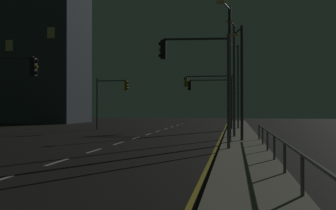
% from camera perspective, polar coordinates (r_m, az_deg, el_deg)
% --- Properties ---
extents(ground_plane, '(112.00, 112.00, 0.00)m').
position_cam_1_polar(ground_plane, '(23.56, -7.26, -5.75)').
color(ground_plane, black).
rests_on(ground_plane, ground).
extents(sidewalk_right, '(2.44, 77.00, 0.14)m').
position_cam_1_polar(sidewalk_right, '(22.50, 11.39, -5.82)').
color(sidewalk_right, gray).
rests_on(sidewalk_right, ground).
extents(lane_markings_center, '(0.14, 50.00, 0.01)m').
position_cam_1_polar(lane_markings_center, '(26.91, -5.02, -5.08)').
color(lane_markings_center, silver).
rests_on(lane_markings_center, ground).
extents(lane_edge_line, '(0.14, 53.00, 0.01)m').
position_cam_1_polar(lane_edge_line, '(27.50, 8.09, -4.98)').
color(lane_edge_line, gold).
rests_on(lane_edge_line, ground).
extents(traffic_light_far_right, '(5.05, 0.35, 5.44)m').
position_cam_1_polar(traffic_light_far_right, '(37.15, 6.71, 2.41)').
color(traffic_light_far_right, '#38383D').
rests_on(traffic_light_far_right, sidewalk_right).
extents(traffic_light_mid_right, '(3.58, 0.66, 5.13)m').
position_cam_1_polar(traffic_light_mid_right, '(21.73, -24.12, 3.35)').
color(traffic_light_mid_right, '#2D3033').
rests_on(traffic_light_mid_right, ground).
extents(traffic_light_mid_left, '(4.47, 0.34, 5.06)m').
position_cam_1_polar(traffic_light_mid_left, '(37.24, 6.69, 1.95)').
color(traffic_light_mid_left, '#2D3033').
rests_on(traffic_light_mid_left, sidewalk_right).
extents(traffic_light_far_center, '(3.45, 0.48, 5.14)m').
position_cam_1_polar(traffic_light_far_center, '(37.49, -8.76, 1.74)').
color(traffic_light_far_center, '#4C4C51').
rests_on(traffic_light_far_center, ground).
extents(traffic_light_far_left, '(3.62, 0.62, 5.80)m').
position_cam_1_polar(traffic_light_far_left, '(19.01, 4.81, 5.62)').
color(traffic_light_far_left, '#4C4C51').
rests_on(traffic_light_far_left, sidewalk_right).
extents(street_lamp_far_end, '(0.79, 1.96, 7.23)m').
position_cam_1_polar(street_lamp_far_end, '(24.24, 11.05, 5.05)').
color(street_lamp_far_end, '#2D3033').
rests_on(street_lamp_far_end, sidewalk_right).
extents(street_lamp_corner, '(0.66, 2.40, 8.06)m').
position_cam_1_polar(street_lamp_corner, '(26.79, 10.00, 5.54)').
color(street_lamp_corner, '#4C4C51').
rests_on(street_lamp_corner, sidewalk_right).
extents(street_lamp_mid_block, '(0.82, 2.21, 8.09)m').
position_cam_1_polar(street_lamp_mid_block, '(22.23, 9.22, 6.78)').
color(street_lamp_mid_block, '#2D3033').
rests_on(street_lamp_mid_block, sidewalk_right).
extents(street_lamp_across_street, '(1.22, 1.58, 8.31)m').
position_cam_1_polar(street_lamp_across_street, '(37.52, 10.48, 3.95)').
color(street_lamp_across_street, '#4C4C51').
rests_on(street_lamp_across_street, sidewalk_right).
extents(barrier_fence, '(0.09, 21.66, 0.98)m').
position_cam_1_polar(barrier_fence, '(13.83, 16.64, -5.83)').
color(barrier_fence, '#59595E').
rests_on(barrier_fence, sidewalk_right).
extents(building_distant, '(20.92, 8.99, 27.85)m').
position_cam_1_polar(building_distant, '(61.71, -22.40, 10.56)').
color(building_distant, '#3D424C').
rests_on(building_distant, ground).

